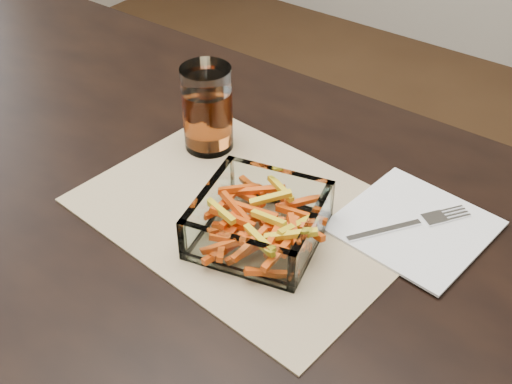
# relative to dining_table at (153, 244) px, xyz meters

# --- Properties ---
(dining_table) EXTENTS (1.60, 0.90, 0.75)m
(dining_table) POSITION_rel_dining_table_xyz_m (0.00, 0.00, 0.00)
(dining_table) COLOR black
(dining_table) RESTS_ON ground
(placemat) EXTENTS (0.48, 0.37, 0.00)m
(placemat) POSITION_rel_dining_table_xyz_m (0.13, 0.06, 0.09)
(placemat) COLOR tan
(placemat) RESTS_ON dining_table
(glass_bowl) EXTENTS (0.19, 0.19, 0.06)m
(glass_bowl) POSITION_rel_dining_table_xyz_m (0.18, 0.03, 0.12)
(glass_bowl) COLOR white
(glass_bowl) RESTS_ON placemat
(tumbler) EXTENTS (0.08, 0.08, 0.14)m
(tumbler) POSITION_rel_dining_table_xyz_m (-0.01, 0.16, 0.15)
(tumbler) COLOR white
(tumbler) RESTS_ON placemat
(napkin) EXTENTS (0.20, 0.20, 0.00)m
(napkin) POSITION_rel_dining_table_xyz_m (0.34, 0.18, 0.09)
(napkin) COLOR white
(napkin) RESTS_ON placemat
(fork) EXTENTS (0.12, 0.16, 0.00)m
(fork) POSITION_rel_dining_table_xyz_m (0.33, 0.17, 0.10)
(fork) COLOR silver
(fork) RESTS_ON napkin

